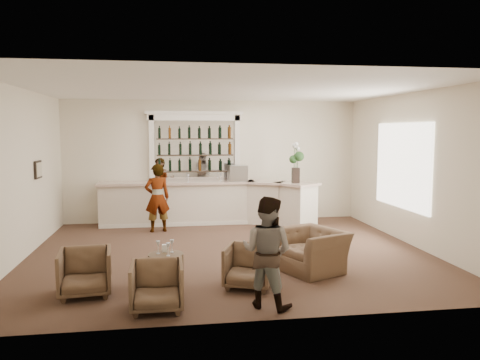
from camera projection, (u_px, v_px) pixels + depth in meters
name	position (u px, v px, depth m)	size (l,w,h in m)	color
ground	(229.00, 252.00, 9.56)	(8.00, 8.00, 0.00)	brown
room_shell	(233.00, 137.00, 10.04)	(8.04, 7.02, 3.32)	beige
bar_counter	(209.00, 203.00, 12.42)	(5.72, 1.80, 1.14)	silver
back_bar_alcove	(195.00, 147.00, 12.63)	(2.64, 0.25, 3.00)	white
cocktail_table	(166.00, 269.00, 7.56)	(0.57, 0.57, 0.50)	#4A3620
sommelier	(157.00, 198.00, 11.45)	(0.61, 0.40, 1.68)	gray
guest	(267.00, 252.00, 6.55)	(0.76, 0.59, 1.57)	gray
armchair_left	(85.00, 272.00, 7.05)	(0.75, 0.78, 0.71)	brown
armchair_center	(157.00, 286.00, 6.47)	(0.72, 0.74, 0.67)	brown
armchair_right	(249.00, 266.00, 7.41)	(0.72, 0.74, 0.68)	brown
armchair_far	(311.00, 250.00, 8.27)	(1.13, 0.99, 0.73)	brown
espresso_machine	(237.00, 173.00, 12.42)	(0.48, 0.41, 0.43)	silver
flower_vase	(296.00, 160.00, 12.00)	(0.27, 0.27, 1.04)	black
wine_glass_bar_left	(188.00, 178.00, 12.21)	(0.07, 0.07, 0.21)	white
wine_glass_bar_right	(221.00, 177.00, 12.50)	(0.07, 0.07, 0.21)	white
wine_glass_tbl_a	(158.00, 247.00, 7.53)	(0.07, 0.07, 0.21)	white
wine_glass_tbl_b	(172.00, 246.00, 7.61)	(0.07, 0.07, 0.21)	white
wine_glass_tbl_c	(168.00, 249.00, 7.40)	(0.07, 0.07, 0.21)	white
napkin_holder	(165.00, 248.00, 7.66)	(0.08, 0.08, 0.12)	white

